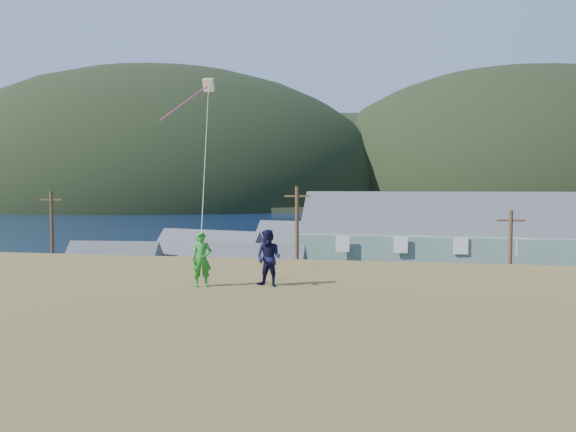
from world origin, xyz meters
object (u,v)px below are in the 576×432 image
Objects in this scene: shed_palegreen_near at (205,269)px; kite_flyer_green at (202,259)px; lodge at (477,247)px; kite_flyer_navy at (269,258)px; wharf at (304,258)px; shed_teal at (111,275)px; shed_white at (251,282)px; shed_palegreen_far at (307,254)px.

shed_palegreen_near is 34.30m from kite_flyer_green.
lodge reaches higher than kite_flyer_green.
shed_palegreen_near is 34.56m from kite_flyer_navy.
wharf is 31.73m from shed_teal.
lodge is 41.34m from kite_flyer_green.
shed_teal is 0.75× the size of shed_palegreen_near.
kite_flyer_green is 1.84m from kite_flyer_navy.
shed_palegreen_near is (-4.62, -26.63, 2.30)m from wharf.
shed_white is at bearing 80.48° from kite_flyer_green.
shed_palegreen_near is 7.19× the size of kite_flyer_navy.
shed_white is at bearing 123.28° from kite_flyer_navy.
shed_palegreen_near is 7.50× the size of kite_flyer_green.
kite_flyer_navy is at bearing -8.49° from kite_flyer_green.
wharf is 27.75m from lodge.
shed_teal is at bearing 142.89° from kite_flyer_navy.
lodge is at bearing 32.61° from shed_white.
shed_palegreen_far is (-16.46, 3.72, -1.49)m from lodge.
kite_flyer_green is (-12.91, -39.11, 3.56)m from lodge.
shed_white is at bearing -26.93° from shed_palegreen_near.
lodge is at bearing 12.28° from shed_teal.
shed_teal is at bearing -112.48° from wharf.
shed_palegreen_near is at bearing 138.22° from shed_white.
kite_flyer_green reaches higher than wharf.
lodge reaches higher than shed_palegreen_near.
lodge is (19.26, -19.59, 3.94)m from wharf.
lodge is 3.97× the size of shed_white.
lodge is 2.91× the size of shed_palegreen_near.
shed_palegreen_near is (-23.88, -7.04, -1.64)m from lodge.
lodge is at bearing 91.97° from kite_flyer_navy.
wharf is 3.09× the size of shed_teal.
kite_flyer_navy is at bearing -53.32° from shed_palegreen_near.
lodge is 16.95m from shed_palegreen_far.
shed_palegreen_far is 7.83× the size of kite_flyer_navy.
shed_white is 28.33m from kite_flyer_green.
wharf is 31.54m from shed_white.
wharf is at bearing 137.13° from lodge.
lodge reaches higher than shed_palegreen_far.
shed_teal is at bearing 170.24° from shed_white.
shed_teal is 0.69× the size of shed_palegreen_far.
shed_white is 28.36m from kite_flyer_navy.
shed_white is 0.67× the size of shed_palegreen_far.
shed_white is 5.27× the size of kite_flyer_navy.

